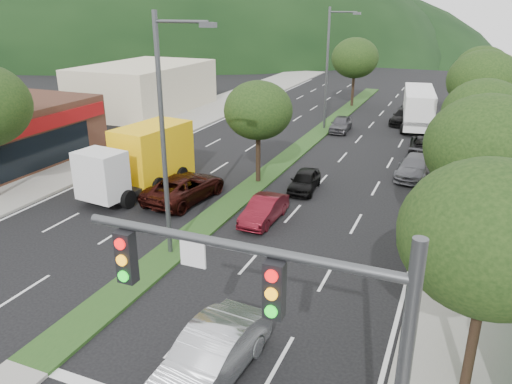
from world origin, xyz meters
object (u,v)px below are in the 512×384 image
at_px(sedan_silver, 211,356).
at_px(motorhome, 418,107).
at_px(car_queue_a, 304,181).
at_px(tree_med_far, 355,58).
at_px(tree_med_near, 258,110).
at_px(traffic_signal, 310,347).
at_px(car_queue_f, 404,117).
at_px(car_queue_e, 341,124).
at_px(tree_r_a, 492,237).
at_px(tree_r_b, 488,148).
at_px(box_truck, 143,161).
at_px(car_queue_c, 264,210).
at_px(tree_r_e, 482,69).
at_px(tree_r_d, 484,81).
at_px(car_queue_b, 414,167).
at_px(streetlight_near, 167,129).
at_px(tree_r_c, 484,115).
at_px(streetlight_mid, 330,63).
at_px(suv_maroon, 185,187).
at_px(car_queue_d, 425,147).

distance_m(sedan_silver, motorhome, 35.29).
bearing_deg(car_queue_a, tree_med_far, 92.46).
height_order(tree_med_near, car_queue_a, tree_med_near).
xyz_separation_m(traffic_signal, car_queue_a, (-6.03, 19.30, -4.04)).
bearing_deg(traffic_signal, sedan_silver, 138.68).
distance_m(traffic_signal, car_queue_f, 39.61).
bearing_deg(car_queue_e, tree_r_a, -73.00).
distance_m(tree_r_b, box_truck, 18.23).
xyz_separation_m(tree_r_b, car_queue_c, (-9.52, 0.76, -4.42)).
distance_m(tree_r_a, car_queue_c, 13.61).
distance_m(tree_r_e, tree_med_far, 12.65).
xyz_separation_m(tree_r_d, car_queue_a, (-9.00, -12.24, -4.58)).
xyz_separation_m(traffic_signal, car_queue_f, (-2.92, 39.30, -3.99)).
bearing_deg(tree_r_e, tree_r_a, -90.00).
bearing_deg(car_queue_f, tree_r_e, 26.91).
height_order(tree_r_a, tree_r_d, tree_r_d).
height_order(tree_r_b, car_queue_b, tree_r_b).
xyz_separation_m(tree_r_e, tree_med_far, (-12.00, 4.00, 0.11)).
bearing_deg(tree_r_d, car_queue_f, 127.16).
relative_size(tree_r_b, car_queue_e, 1.83).
distance_m(car_queue_c, motorhome, 24.76).
height_order(streetlight_near, box_truck, streetlight_near).
xyz_separation_m(tree_med_far, box_truck, (-5.75, -29.51, -3.30)).
distance_m(tree_r_c, streetlight_mid, 17.57).
height_order(tree_med_far, car_queue_c, tree_med_far).
relative_size(tree_r_e, tree_med_near, 1.11).
bearing_deg(tree_r_a, car_queue_b, 100.23).
relative_size(tree_r_c, tree_r_d, 0.90).
xyz_separation_m(traffic_signal, box_truck, (-14.78, 16.02, -2.94)).
distance_m(traffic_signal, tree_r_c, 21.74).
height_order(tree_r_c, car_queue_e, tree_r_c).
bearing_deg(tree_r_c, streetlight_mid, 132.22).
bearing_deg(box_truck, tree_r_b, 179.00).
distance_m(streetlight_near, streetlight_mid, 25.00).
bearing_deg(streetlight_mid, suv_maroon, -98.35).
xyz_separation_m(traffic_signal, sedan_silver, (-3.80, 3.34, -3.86)).
distance_m(car_queue_e, motorhome, 7.27).
height_order(tree_r_e, tree_med_near, tree_r_e).
height_order(traffic_signal, tree_r_e, traffic_signal).
distance_m(tree_r_b, tree_r_d, 18.00).
distance_m(streetlight_near, box_truck, 9.62).
distance_m(tree_r_c, streetlight_near, 16.85).
xyz_separation_m(tree_r_c, motorhome, (-4.71, 17.02, -3.01)).
distance_m(traffic_signal, car_queue_b, 24.63).
distance_m(tree_med_far, car_queue_e, 12.15).
bearing_deg(tree_med_near, car_queue_e, 84.20).
xyz_separation_m(car_queue_b, car_queue_d, (0.19, 5.00, -0.02)).
relative_size(car_queue_a, motorhome, 0.41).
height_order(tree_med_far, car_queue_f, tree_med_far).
distance_m(car_queue_e, car_queue_f, 6.80).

